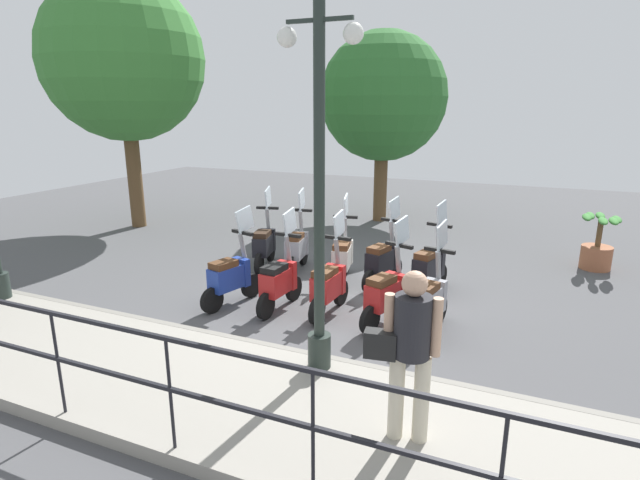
{
  "coord_description": "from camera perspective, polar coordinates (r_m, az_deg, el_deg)",
  "views": [
    {
      "loc": [
        -7.15,
        -2.66,
        3.06
      ],
      "look_at": [
        0.2,
        0.5,
        0.9
      ],
      "focal_mm": 28.0,
      "sensor_mm": 36.0,
      "label": 1
    }
  ],
  "objects": [
    {
      "name": "scooter_far_1",
      "position": [
        8.7,
        7.21,
        -2.25
      ],
      "size": [
        1.21,
        0.52,
        1.54
      ],
      "rotation": [
        0.0,
        0.0,
        -0.26
      ],
      "color": "black",
      "rests_on": "ground_plane"
    },
    {
      "name": "potted_palm",
      "position": [
        10.96,
        29.13,
        -0.65
      ],
      "size": [
        1.06,
        0.66,
        1.05
      ],
      "color": "#9E5B3D",
      "rests_on": "ground_plane"
    },
    {
      "name": "scooter_far_0",
      "position": [
        8.5,
        12.42,
        -2.91
      ],
      "size": [
        1.21,
        0.53,
        1.54
      ],
      "rotation": [
        0.0,
        0.0,
        -0.27
      ],
      "color": "black",
      "rests_on": "ground_plane"
    },
    {
      "name": "scooter_near_2",
      "position": [
        7.48,
        1.07,
        -5.03
      ],
      "size": [
        1.23,
        0.44,
        1.54
      ],
      "rotation": [
        0.0,
        0.0,
        -0.06
      ],
      "color": "black",
      "rests_on": "ground_plane"
    },
    {
      "name": "scooter_far_3",
      "position": [
        9.45,
        -2.62,
        -0.74
      ],
      "size": [
        1.23,
        0.46,
        1.54
      ],
      "rotation": [
        0.0,
        0.0,
        0.16
      ],
      "color": "black",
      "rests_on": "ground_plane"
    },
    {
      "name": "pedestrian_with_bag",
      "position": [
        4.44,
        10.14,
        -11.63
      ],
      "size": [
        0.37,
        0.64,
        1.59
      ],
      "rotation": [
        0.0,
        0.0,
        0.15
      ],
      "color": "beige",
      "rests_on": "promenade_walkway"
    },
    {
      "name": "fence_railing",
      "position": [
        4.52,
        -16.94,
        -14.15
      ],
      "size": [
        0.04,
        16.03,
        1.07
      ],
      "color": "black",
      "rests_on": "promenade_walkway"
    },
    {
      "name": "scooter_near_3",
      "position": [
        7.68,
        -4.63,
        -4.56
      ],
      "size": [
        1.23,
        0.44,
        1.54
      ],
      "rotation": [
        0.0,
        0.0,
        -0.07
      ],
      "color": "black",
      "rests_on": "ground_plane"
    },
    {
      "name": "scooter_near_0",
      "position": [
        7.03,
        12.35,
        -6.75
      ],
      "size": [
        1.22,
        0.49,
        1.54
      ],
      "rotation": [
        0.0,
        0.0,
        -0.2
      ],
      "color": "black",
      "rests_on": "ground_plane"
    },
    {
      "name": "scooter_far_4",
      "position": [
        9.7,
        -6.36,
        -0.4
      ],
      "size": [
        1.21,
        0.51,
        1.54
      ],
      "rotation": [
        0.0,
        0.0,
        0.23
      ],
      "color": "black",
      "rests_on": "ground_plane"
    },
    {
      "name": "tree_distant",
      "position": [
        13.57,
        7.23,
        15.87
      ],
      "size": [
        3.32,
        3.32,
        4.95
      ],
      "color": "brown",
      "rests_on": "ground_plane"
    },
    {
      "name": "promenade_walkway",
      "position": [
        5.65,
        -9.2,
        -16.97
      ],
      "size": [
        2.2,
        20.0,
        0.15
      ],
      "color": "gray",
      "rests_on": "ground_plane"
    },
    {
      "name": "scooter_near_4",
      "position": [
        7.94,
        -10.12,
        -4.07
      ],
      "size": [
        1.21,
        0.52,
        1.54
      ],
      "rotation": [
        0.0,
        0.0,
        -0.26
      ],
      "color": "black",
      "rests_on": "ground_plane"
    },
    {
      "name": "lamp_post_near",
      "position": [
        5.29,
        -0.08,
        2.99
      ],
      "size": [
        0.26,
        0.9,
        4.08
      ],
      "color": "#232D28",
      "rests_on": "promenade_walkway"
    },
    {
      "name": "ground_plane",
      "position": [
        8.22,
        2.67,
        -6.76
      ],
      "size": [
        28.0,
        28.0,
        0.0
      ],
      "primitive_type": "plane",
      "color": "#4C4C4F"
    },
    {
      "name": "tree_large",
      "position": [
        13.67,
        -21.55,
        18.57
      ],
      "size": [
        3.9,
        3.9,
        6.09
      ],
      "color": "brown",
      "rests_on": "ground_plane"
    },
    {
      "name": "scooter_far_2",
      "position": [
        8.87,
        2.6,
        -1.81
      ],
      "size": [
        1.22,
        0.49,
        1.54
      ],
      "rotation": [
        0.0,
        0.0,
        0.21
      ],
      "color": "black",
      "rests_on": "ground_plane"
    },
    {
      "name": "scooter_near_1",
      "position": [
        7.2,
        7.65,
        -6.0
      ],
      "size": [
        1.2,
        0.55,
        1.54
      ],
      "rotation": [
        0.0,
        0.0,
        -0.31
      ],
      "color": "black",
      "rests_on": "ground_plane"
    }
  ]
}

